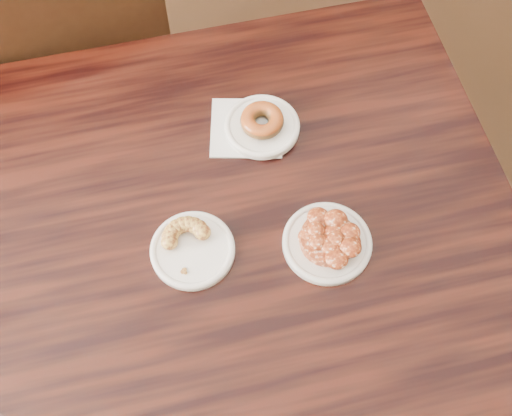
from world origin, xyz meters
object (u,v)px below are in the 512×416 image
object	(u,v)px
chair_far	(70,55)
apple_fritter	(328,238)
glazed_donut	(262,120)
cruller_fragment	(192,246)
cafe_table	(257,292)

from	to	relation	value
chair_far	apple_fritter	size ratio (longest dim) A/B	6.52
glazed_donut	apple_fritter	size ratio (longest dim) A/B	0.62
chair_far	cruller_fragment	bearing A→B (deg)	89.40
chair_far	cruller_fragment	size ratio (longest dim) A/B	8.77
cafe_table	chair_far	size ratio (longest dim) A/B	1.08
chair_far	apple_fritter	distance (m)	1.00
apple_fritter	cafe_table	bearing A→B (deg)	141.23
apple_fritter	cruller_fragment	world-z (taller)	apple_fritter
cafe_table	apple_fritter	world-z (taller)	apple_fritter
cruller_fragment	apple_fritter	bearing A→B (deg)	-14.94
chair_far	apple_fritter	world-z (taller)	chair_far
chair_far	glazed_donut	distance (m)	0.76
glazed_donut	cafe_table	bearing A→B (deg)	-110.67
cafe_table	chair_far	distance (m)	0.84
glazed_donut	cruller_fragment	xyz separation A→B (m)	(-0.20, -0.21, -0.00)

